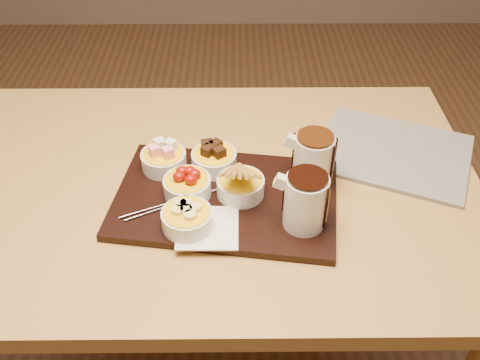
{
  "coord_description": "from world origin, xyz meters",
  "views": [
    {
      "loc": [
        0.06,
        -0.9,
        1.52
      ],
      "look_at": [
        0.07,
        -0.07,
        0.81
      ],
      "focal_mm": 40.0,
      "sensor_mm": 36.0,
      "label": 1
    }
  ],
  "objects_px": {
    "serving_board": "(226,198)",
    "bowl_strawberries": "(187,187)",
    "newspaper": "(393,153)",
    "pitcher_dark_chocolate": "(305,202)",
    "dining_table": "(211,213)",
    "pitcher_milk_chocolate": "(313,161)"
  },
  "relations": [
    {
      "from": "newspaper",
      "to": "pitcher_milk_chocolate",
      "type": "bearing_deg",
      "value": -127.36
    },
    {
      "from": "bowl_strawberries",
      "to": "pitcher_dark_chocolate",
      "type": "height_order",
      "value": "pitcher_dark_chocolate"
    },
    {
      "from": "bowl_strawberries",
      "to": "pitcher_milk_chocolate",
      "type": "bearing_deg",
      "value": 8.05
    },
    {
      "from": "bowl_strawberries",
      "to": "newspaper",
      "type": "relative_size",
      "value": 0.29
    },
    {
      "from": "dining_table",
      "to": "newspaper",
      "type": "height_order",
      "value": "newspaper"
    },
    {
      "from": "dining_table",
      "to": "bowl_strawberries",
      "type": "height_order",
      "value": "bowl_strawberries"
    },
    {
      "from": "serving_board",
      "to": "pitcher_milk_chocolate",
      "type": "distance_m",
      "value": 0.2
    },
    {
      "from": "bowl_strawberries",
      "to": "pitcher_milk_chocolate",
      "type": "height_order",
      "value": "pitcher_milk_chocolate"
    },
    {
      "from": "newspaper",
      "to": "pitcher_dark_chocolate",
      "type": "bearing_deg",
      "value": -110.84
    },
    {
      "from": "pitcher_milk_chocolate",
      "to": "newspaper",
      "type": "distance_m",
      "value": 0.25
    },
    {
      "from": "pitcher_dark_chocolate",
      "to": "bowl_strawberries",
      "type": "bearing_deg",
      "value": 167.35
    },
    {
      "from": "pitcher_dark_chocolate",
      "to": "newspaper",
      "type": "distance_m",
      "value": 0.35
    },
    {
      "from": "dining_table",
      "to": "pitcher_milk_chocolate",
      "type": "bearing_deg",
      "value": -6.05
    },
    {
      "from": "pitcher_dark_chocolate",
      "to": "newspaper",
      "type": "xyz_separation_m",
      "value": [
        0.24,
        0.24,
        -0.07
      ]
    },
    {
      "from": "serving_board",
      "to": "bowl_strawberries",
      "type": "xyz_separation_m",
      "value": [
        -0.08,
        0.01,
        0.03
      ]
    },
    {
      "from": "pitcher_milk_chocolate",
      "to": "newspaper",
      "type": "xyz_separation_m",
      "value": [
        0.21,
        0.12,
        -0.07
      ]
    },
    {
      "from": "serving_board",
      "to": "pitcher_dark_chocolate",
      "type": "height_order",
      "value": "pitcher_dark_chocolate"
    },
    {
      "from": "dining_table",
      "to": "bowl_strawberries",
      "type": "distance_m",
      "value": 0.15
    },
    {
      "from": "dining_table",
      "to": "serving_board",
      "type": "xyz_separation_m",
      "value": [
        0.04,
        -0.07,
        0.11
      ]
    },
    {
      "from": "bowl_strawberries",
      "to": "pitcher_dark_chocolate",
      "type": "relative_size",
      "value": 0.87
    },
    {
      "from": "dining_table",
      "to": "serving_board",
      "type": "height_order",
      "value": "serving_board"
    },
    {
      "from": "serving_board",
      "to": "pitcher_milk_chocolate",
      "type": "bearing_deg",
      "value": 21.8
    }
  ]
}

